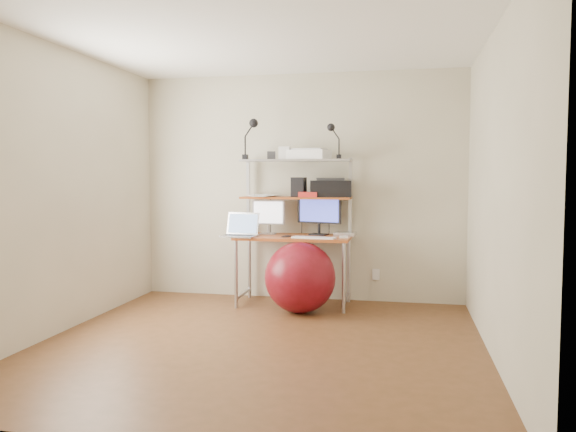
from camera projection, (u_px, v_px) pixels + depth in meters
name	position (u px, v px, depth m)	size (l,w,h in m)	color
room	(260.00, 191.00, 4.49)	(3.60, 3.60, 3.60)	brown
computer_desk	(295.00, 215.00, 5.98)	(1.20, 0.60, 1.57)	#A75820
wall_outlet	(376.00, 274.00, 6.13)	(0.08, 0.01, 0.12)	white
monitor_silver	(268.00, 215.00, 6.12)	(0.36, 0.13, 0.40)	#AFAFB4
monitor_black	(319.00, 212.00, 6.02)	(0.49, 0.19, 0.50)	black
laptop	(241.00, 231.00, 5.89)	(0.39, 0.33, 0.31)	silver
keyboard	(314.00, 238.00, 5.71)	(0.44, 0.13, 0.01)	white
mouse	(344.00, 237.00, 5.72)	(0.08, 0.05, 0.02)	white
mac_mini	(345.00, 234.00, 5.95)	(0.22, 0.22, 0.04)	silver
phone	(286.00, 236.00, 5.85)	(0.07, 0.13, 0.01)	black
printer	(330.00, 188.00, 5.96)	(0.47, 0.36, 0.20)	black
nas_cube	(299.00, 187.00, 6.00)	(0.14, 0.14, 0.21)	black
red_box	(308.00, 195.00, 5.90)	(0.20, 0.13, 0.05)	red
scanner	(308.00, 154.00, 5.99)	(0.49, 0.38, 0.11)	white
box_white	(285.00, 153.00, 6.00)	(0.12, 0.10, 0.14)	white
box_grey	(271.00, 156.00, 6.08)	(0.09, 0.09, 0.09)	#2E2E30
clip_lamp_left	(252.00, 130.00, 5.98)	(0.17, 0.10, 0.43)	black
clip_lamp_right	(333.00, 133.00, 5.82)	(0.15, 0.08, 0.37)	black
exercise_ball	(300.00, 277.00, 5.63)	(0.71, 0.71, 0.71)	maroon
paper_stack	(263.00, 195.00, 6.11)	(0.37, 0.41, 0.02)	white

